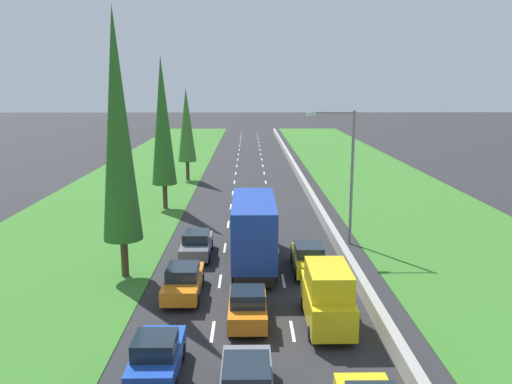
% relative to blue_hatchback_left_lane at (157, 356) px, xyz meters
% --- Properties ---
extents(ground_plane, '(300.00, 300.00, 0.00)m').
position_rel_blue_hatchback_left_lane_xyz_m(ground_plane, '(3.55, 42.60, -0.84)').
color(ground_plane, '#28282B').
rests_on(ground_plane, ground).
extents(grass_verge_left, '(14.00, 140.00, 0.04)m').
position_rel_blue_hatchback_left_lane_xyz_m(grass_verge_left, '(-9.10, 42.60, -0.82)').
color(grass_verge_left, '#387528').
rests_on(grass_verge_left, ground).
extents(grass_verge_right, '(14.00, 140.00, 0.04)m').
position_rel_blue_hatchback_left_lane_xyz_m(grass_verge_right, '(17.90, 42.60, -0.82)').
color(grass_verge_right, '#387528').
rests_on(grass_verge_right, ground).
extents(median_barrier, '(0.44, 120.00, 0.85)m').
position_rel_blue_hatchback_left_lane_xyz_m(median_barrier, '(9.25, 42.60, -0.41)').
color(median_barrier, '#9E9B93').
rests_on(median_barrier, ground).
extents(lane_markings, '(3.64, 116.00, 0.01)m').
position_rel_blue_hatchback_left_lane_xyz_m(lane_markings, '(3.55, 42.60, -0.83)').
color(lane_markings, white).
rests_on(lane_markings, ground).
extents(blue_hatchback_left_lane, '(1.74, 3.90, 1.72)m').
position_rel_blue_hatchback_left_lane_xyz_m(blue_hatchback_left_lane, '(0.00, 0.00, 0.00)').
color(blue_hatchback_left_lane, '#1E47B7').
rests_on(blue_hatchback_left_lane, ground).
extents(orange_sedan_left_lane, '(1.82, 4.50, 1.64)m').
position_rel_blue_hatchback_left_lane_xyz_m(orange_sedan_left_lane, '(0.05, 7.60, -0.02)').
color(orange_sedan_left_lane, orange).
rests_on(orange_sedan_left_lane, ground).
extents(orange_hatchback_centre_lane, '(1.74, 3.90, 1.72)m').
position_rel_blue_hatchback_left_lane_xyz_m(orange_hatchback_centre_lane, '(3.34, 4.35, 0.00)').
color(orange_hatchback_centre_lane, orange).
rests_on(orange_hatchback_centre_lane, ground).
extents(grey_sedan_left_lane, '(1.82, 4.50, 1.64)m').
position_rel_blue_hatchback_left_lane_xyz_m(grey_sedan_left_lane, '(0.11, 13.89, -0.02)').
color(grey_sedan_left_lane, slate).
rests_on(grey_sedan_left_lane, ground).
extents(yellow_van_right_lane, '(1.96, 4.90, 2.82)m').
position_rel_blue_hatchback_left_lane_xyz_m(yellow_van_right_lane, '(6.88, 4.15, 0.56)').
color(yellow_van_right_lane, yellow).
rests_on(yellow_van_right_lane, ground).
extents(blue_box_truck_centre_lane, '(2.46, 9.40, 4.18)m').
position_rel_blue_hatchback_left_lane_xyz_m(blue_box_truck_centre_lane, '(3.68, 12.36, 1.35)').
color(blue_box_truck_centre_lane, black).
rests_on(blue_box_truck_centre_lane, ground).
extents(yellow_sedan_right_lane_fourth, '(1.82, 4.50, 1.64)m').
position_rel_blue_hatchback_left_lane_xyz_m(yellow_sedan_right_lane_fourth, '(6.84, 11.08, -0.02)').
color(yellow_sedan_right_lane_fourth, yellow).
rests_on(yellow_sedan_right_lane_fourth, ground).
extents(poplar_tree_second, '(2.17, 2.17, 14.71)m').
position_rel_blue_hatchback_left_lane_xyz_m(poplar_tree_second, '(-3.58, 10.45, 7.57)').
color(poplar_tree_second, '#4C3823').
rests_on(poplar_tree_second, ground).
extents(poplar_tree_third, '(2.13, 2.13, 13.06)m').
position_rel_blue_hatchback_left_lane_xyz_m(poplar_tree_third, '(-3.90, 27.00, 6.74)').
color(poplar_tree_third, '#4C3823').
rests_on(poplar_tree_third, ground).
extents(poplar_tree_fourth, '(2.06, 2.06, 10.37)m').
position_rel_blue_hatchback_left_lane_xyz_m(poplar_tree_fourth, '(-3.51, 40.86, 5.40)').
color(poplar_tree_fourth, '#4C3823').
rests_on(poplar_tree_fourth, ground).
extents(street_light_mast, '(3.20, 0.28, 9.00)m').
position_rel_blue_hatchback_left_lane_xyz_m(street_light_mast, '(9.91, 16.47, 4.40)').
color(street_light_mast, gray).
rests_on(street_light_mast, ground).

